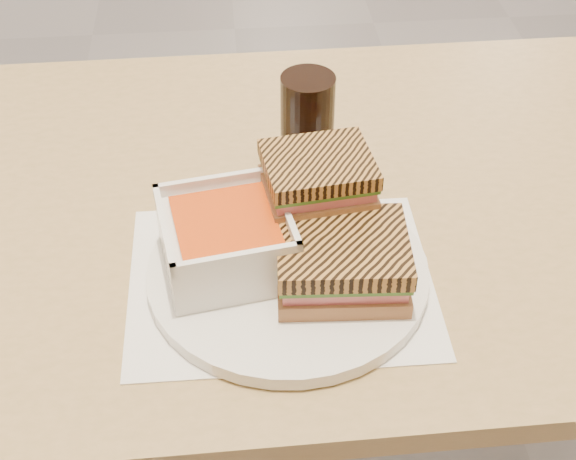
{
  "coord_description": "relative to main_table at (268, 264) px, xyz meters",
  "views": [
    {
      "loc": [
        -0.05,
        -2.61,
        1.37
      ],
      "look_at": [
        0.01,
        -2.0,
        0.82
      ],
      "focal_mm": 50.06,
      "sensor_mm": 36.0,
      "label": 1
    }
  ],
  "objects": [
    {
      "name": "soup_bowl",
      "position": [
        -0.05,
        -0.13,
        0.16
      ],
      "size": [
        0.15,
        0.15,
        0.07
      ],
      "color": "white",
      "rests_on": "plate"
    },
    {
      "name": "plate",
      "position": [
        0.01,
        -0.14,
        0.12
      ],
      "size": [
        0.3,
        0.3,
        0.02
      ],
      "color": "white",
      "rests_on": "tray_liner"
    },
    {
      "name": "cola_glass",
      "position": [
        0.05,
        0.04,
        0.18
      ],
      "size": [
        0.06,
        0.06,
        0.14
      ],
      "color": "black",
      "rests_on": "main_table"
    },
    {
      "name": "tray_liner",
      "position": [
        0.0,
        -0.14,
        0.11
      ],
      "size": [
        0.33,
        0.26,
        0.0
      ],
      "color": "white",
      "rests_on": "main_table"
    },
    {
      "name": "panini_lower",
      "position": [
        0.07,
        -0.17,
        0.16
      ],
      "size": [
        0.14,
        0.12,
        0.06
      ],
      "color": "#A2744B",
      "rests_on": "plate"
    },
    {
      "name": "panini_upper",
      "position": [
        0.05,
        -0.09,
        0.21
      ],
      "size": [
        0.12,
        0.11,
        0.05
      ],
      "color": "#A2744B",
      "rests_on": "panini_lower"
    },
    {
      "name": "main_table",
      "position": [
        0.0,
        0.0,
        0.0
      ],
      "size": [
        1.21,
        0.71,
        0.75
      ],
      "color": "tan",
      "rests_on": "ground"
    }
  ]
}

